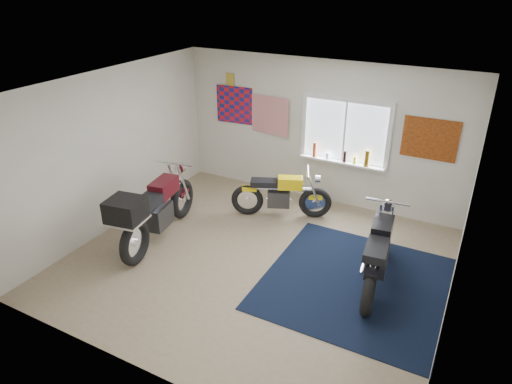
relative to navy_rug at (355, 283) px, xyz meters
The scene contains 10 objects.
ground 1.52m from the navy_rug, behind, with size 5.50×5.50×0.00m, color #9E896B.
room_shell 2.23m from the navy_rug, behind, with size 5.50×5.50×5.50m.
navy_rug is the anchor object (origin of this frame).
window_assembly 2.86m from the navy_rug, 113.75° to the left, with size 1.66×0.17×1.26m.
oil_bottles 2.63m from the navy_rug, 112.84° to the left, with size 1.08×0.09×0.30m.
flag_display 4.65m from the navy_rug, 145.88° to the left, with size 1.60×0.10×1.17m.
triumph_poster 2.81m from the navy_rug, 79.29° to the left, with size 0.90×0.03×0.70m, color #A54C14.
yellow_triumph 2.28m from the navy_rug, 143.71° to the left, with size 1.73×0.84×0.92m.
black_chrome_bike 0.55m from the navy_rug, 35.51° to the left, with size 0.64×2.09×1.07m.
maroon_tourer 3.32m from the navy_rug, behind, with size 0.85×2.28×1.16m.
Camera 1 is at (2.74, -5.23, 4.09)m, focal length 32.00 mm.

